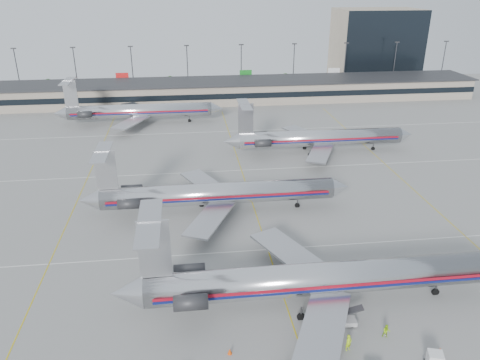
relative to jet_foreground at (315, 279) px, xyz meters
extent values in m
plane|color=gray|center=(-3.16, 2.58, -3.63)|extent=(260.00, 260.00, 0.00)
cube|color=silver|center=(-3.16, 12.58, -3.62)|extent=(160.00, 0.15, 0.02)
cube|color=gray|center=(-3.16, 100.58, -0.63)|extent=(160.00, 16.00, 6.00)
cube|color=black|center=(-3.16, 92.48, -0.43)|extent=(160.00, 0.20, 1.60)
cube|color=#2D2D30|center=(-3.16, 100.58, 2.47)|extent=(162.00, 17.00, 0.30)
cylinder|color=#38383D|center=(-66.16, 114.58, 3.87)|extent=(0.30, 0.30, 15.00)
cube|color=#2D2D30|center=(-66.16, 114.58, 11.47)|extent=(1.60, 0.40, 0.35)
cylinder|color=#38383D|center=(-48.16, 114.58, 3.87)|extent=(0.30, 0.30, 15.00)
cube|color=#2D2D30|center=(-48.16, 114.58, 11.47)|extent=(1.60, 0.40, 0.35)
cylinder|color=#38383D|center=(-30.16, 114.58, 3.87)|extent=(0.30, 0.30, 15.00)
cube|color=#2D2D30|center=(-30.16, 114.58, 11.47)|extent=(1.60, 0.40, 0.35)
cylinder|color=#38383D|center=(-12.16, 114.58, 3.87)|extent=(0.30, 0.30, 15.00)
cube|color=#2D2D30|center=(-12.16, 114.58, 11.47)|extent=(1.60, 0.40, 0.35)
cylinder|color=#38383D|center=(5.84, 114.58, 3.87)|extent=(0.30, 0.30, 15.00)
cube|color=#2D2D30|center=(5.84, 114.58, 11.47)|extent=(1.60, 0.40, 0.35)
cylinder|color=#38383D|center=(23.84, 114.58, 3.87)|extent=(0.30, 0.30, 15.00)
cube|color=#2D2D30|center=(23.84, 114.58, 11.47)|extent=(1.60, 0.40, 0.35)
cylinder|color=#38383D|center=(41.84, 114.58, 3.87)|extent=(0.30, 0.30, 15.00)
cube|color=#2D2D30|center=(41.84, 114.58, 11.47)|extent=(1.60, 0.40, 0.35)
cylinder|color=#38383D|center=(59.84, 114.58, 3.87)|extent=(0.30, 0.30, 15.00)
cube|color=#2D2D30|center=(59.84, 114.58, 11.47)|extent=(1.60, 0.40, 0.35)
cylinder|color=#38383D|center=(77.84, 114.58, 3.87)|extent=(0.30, 0.30, 15.00)
cube|color=#2D2D30|center=(77.84, 114.58, 11.47)|extent=(1.60, 0.40, 0.35)
cube|color=tan|center=(58.84, 130.58, 8.87)|extent=(30.00, 20.00, 25.00)
cylinder|color=silver|center=(1.01, 0.00, -0.06)|extent=(40.88, 3.78, 3.78)
cone|color=#B0B0B5|center=(-21.27, 0.00, -0.06)|extent=(3.68, 3.78, 3.78)
cube|color=maroon|center=(1.01, -1.90, 0.10)|extent=(38.84, 0.05, 0.36)
cube|color=#0C1659|center=(1.01, -1.90, -0.31)|extent=(38.84, 0.05, 0.29)
cube|color=#B0B0B5|center=(-1.04, 7.16, -1.08)|extent=(9.51, 13.86, 0.33)
cube|color=#B0B0B5|center=(-1.04, -7.15, -1.08)|extent=(9.51, 13.86, 0.33)
cube|color=#B0B0B5|center=(-17.90, 0.00, 5.31)|extent=(3.47, 0.26, 6.95)
cube|color=#B0B0B5|center=(-18.21, 0.00, 8.58)|extent=(2.45, 10.73, 0.18)
cylinder|color=#2D2D30|center=(-14.32, 2.92, 0.25)|extent=(3.68, 1.74, 1.74)
cylinder|color=#2D2D30|center=(-14.32, -2.91, 0.25)|extent=(3.68, 1.74, 1.74)
cylinder|color=#2D2D30|center=(15.32, 0.00, -2.79)|extent=(0.20, 0.20, 1.69)
cylinder|color=#2D2D30|center=(-2.06, -2.45, -2.79)|extent=(0.20, 0.20, 1.69)
cylinder|color=#2D2D30|center=(-2.06, 2.46, -2.79)|extent=(0.20, 0.20, 1.69)
cylinder|color=black|center=(15.32, 0.00, -3.28)|extent=(0.92, 0.31, 0.92)
cylinder|color=silver|center=(-9.05, 25.14, -0.34)|extent=(37.61, 3.48, 3.48)
cone|color=silver|center=(11.26, 25.14, -0.34)|extent=(3.01, 3.48, 3.48)
cone|color=#B0B0B5|center=(-29.54, 25.14, -0.34)|extent=(3.38, 3.48, 3.48)
cube|color=maroon|center=(-9.05, 23.40, -0.20)|extent=(35.73, 0.05, 0.33)
cube|color=#0C1659|center=(-9.05, 23.40, -0.58)|extent=(35.73, 0.05, 0.26)
cube|color=#B0B0B5|center=(-10.93, 31.73, -1.28)|extent=(8.74, 12.75, 0.30)
cube|color=#B0B0B5|center=(-10.93, 18.56, -1.28)|extent=(8.74, 12.75, 0.30)
cube|color=#B0B0B5|center=(-26.44, 25.14, 4.59)|extent=(3.20, 0.24, 6.39)
cube|color=#B0B0B5|center=(-26.72, 25.14, 7.60)|extent=(2.26, 9.87, 0.17)
cylinder|color=#2D2D30|center=(-23.15, 27.82, -0.06)|extent=(3.38, 1.60, 1.60)
cylinder|color=#2D2D30|center=(-23.15, 22.46, -0.06)|extent=(3.38, 1.60, 1.60)
cylinder|color=#2D2D30|center=(4.12, 25.14, -2.86)|extent=(0.19, 0.19, 1.55)
cylinder|color=#2D2D30|center=(-11.87, 22.89, -2.86)|extent=(0.19, 0.19, 1.55)
cylinder|color=#2D2D30|center=(-11.87, 27.40, -2.86)|extent=(0.19, 0.19, 1.55)
cylinder|color=black|center=(4.12, 25.14, -3.30)|extent=(0.85, 0.28, 0.85)
cylinder|color=silver|center=(15.34, 50.89, -0.33)|extent=(35.90, 3.50, 3.50)
cone|color=silver|center=(34.80, 50.89, -0.33)|extent=(3.02, 3.50, 3.50)
cone|color=#B0B0B5|center=(-4.31, 50.89, -0.33)|extent=(3.40, 3.50, 3.50)
cube|color=maroon|center=(15.34, 49.14, -0.18)|extent=(34.10, 0.05, 0.33)
cube|color=#0C1659|center=(15.34, 49.14, -0.56)|extent=(34.10, 0.05, 0.26)
cube|color=#B0B0B5|center=(13.45, 57.51, -1.27)|extent=(8.79, 12.81, 0.30)
cube|color=#B0B0B5|center=(13.45, 44.28, -1.27)|extent=(8.79, 12.81, 0.30)
cube|color=#B0B0B5|center=(-1.20, 50.89, 4.63)|extent=(3.21, 0.24, 6.42)
cube|color=#B0B0B5|center=(-1.48, 50.89, 7.66)|extent=(2.27, 9.92, 0.17)
cylinder|color=#2D2D30|center=(2.11, 53.59, -0.04)|extent=(3.40, 1.61, 1.61)
cylinder|color=#2D2D30|center=(2.11, 48.20, -0.04)|extent=(3.40, 1.61, 1.61)
cylinder|color=#2D2D30|center=(27.62, 50.89, -2.85)|extent=(0.19, 0.19, 1.56)
cylinder|color=#2D2D30|center=(12.50, 48.63, -2.85)|extent=(0.19, 0.19, 1.56)
cylinder|color=#2D2D30|center=(12.50, 53.16, -2.85)|extent=(0.19, 0.19, 1.56)
cylinder|color=black|center=(27.62, 50.89, -3.30)|extent=(0.85, 0.28, 0.85)
cylinder|color=silver|center=(-25.36, 78.16, -0.22)|extent=(37.04, 3.61, 3.61)
cone|color=silver|center=(-5.28, 78.16, -0.22)|extent=(3.12, 3.61, 3.61)
cone|color=#B0B0B5|center=(-45.63, 78.16, -0.22)|extent=(3.51, 3.61, 3.61)
cube|color=maroon|center=(-25.36, 76.35, -0.08)|extent=(35.18, 0.05, 0.34)
cube|color=#0C1659|center=(-25.36, 76.35, -0.47)|extent=(35.18, 0.05, 0.27)
cube|color=#B0B0B5|center=(-27.31, 84.98, -1.20)|extent=(9.06, 13.21, 0.31)
cube|color=#B0B0B5|center=(-27.31, 71.34, -1.20)|extent=(9.06, 13.21, 0.31)
cube|color=#B0B0B5|center=(-42.41, 78.16, 4.90)|extent=(3.31, 0.24, 6.63)
cube|color=#B0B0B5|center=(-42.71, 78.16, 8.01)|extent=(2.34, 10.23, 0.18)
cylinder|color=#2D2D30|center=(-39.00, 80.94, 0.07)|extent=(3.51, 1.66, 1.66)
cylinder|color=#2D2D30|center=(-39.00, 75.38, 0.07)|extent=(3.51, 1.66, 1.66)
cylinder|color=#2D2D30|center=(-12.69, 78.16, -2.83)|extent=(0.19, 0.19, 1.61)
cylinder|color=#2D2D30|center=(-28.28, 75.82, -2.83)|extent=(0.19, 0.19, 1.61)
cylinder|color=#2D2D30|center=(-28.28, 80.50, -2.83)|extent=(0.19, 0.19, 1.61)
cylinder|color=black|center=(-12.69, 78.16, -3.29)|extent=(0.88, 0.29, 0.88)
cube|color=silver|center=(9.28, -11.02, -2.54)|extent=(1.76, 1.70, 1.43)
cube|color=#AAAAAA|center=(1.90, -3.87, -3.16)|extent=(3.92, 1.69, 0.53)
cube|color=#2D2D30|center=(2.54, -3.87, -1.94)|extent=(3.94, 1.27, 1.37)
cylinder|color=black|center=(3.28, -3.29, -3.37)|extent=(0.53, 0.17, 0.53)
cylinder|color=black|center=(3.28, -4.46, -3.37)|extent=(0.53, 0.17, 0.53)
cylinder|color=black|center=(0.52, -3.29, -3.37)|extent=(0.53, 0.17, 0.53)
cylinder|color=black|center=(0.52, -4.46, -3.37)|extent=(0.53, 0.17, 0.53)
imported|color=#AEDD14|center=(1.66, -7.66, -2.68)|extent=(0.81, 0.68, 1.90)
imported|color=#94D113|center=(6.31, -6.35, -2.83)|extent=(0.93, 0.81, 1.61)
cone|color=#E14507|center=(10.96, -9.14, -3.35)|extent=(0.53, 0.53, 0.57)
cone|color=#E14507|center=(-10.58, -6.72, -3.31)|extent=(0.55, 0.55, 0.64)
camera|label=1|loc=(-14.06, -43.51, 31.94)|focal=35.00mm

